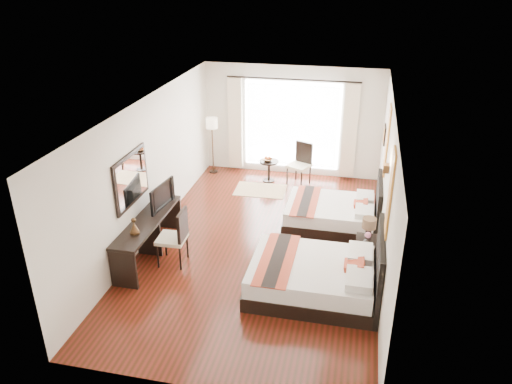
% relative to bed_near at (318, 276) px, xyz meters
% --- Properties ---
extents(floor, '(4.50, 7.50, 0.01)m').
position_rel_bed_near_xyz_m(floor, '(-1.23, 1.32, -0.32)').
color(floor, '#331709').
rests_on(floor, ground).
extents(ceiling, '(4.50, 7.50, 0.02)m').
position_rel_bed_near_xyz_m(ceiling, '(-1.23, 1.32, 2.48)').
color(ceiling, white).
rests_on(ceiling, wall_headboard).
extents(wall_headboard, '(0.01, 7.50, 2.80)m').
position_rel_bed_near_xyz_m(wall_headboard, '(1.01, 1.32, 1.09)').
color(wall_headboard, silver).
rests_on(wall_headboard, floor).
extents(wall_desk, '(0.01, 7.50, 2.80)m').
position_rel_bed_near_xyz_m(wall_desk, '(-3.48, 1.32, 1.09)').
color(wall_desk, silver).
rests_on(wall_desk, floor).
extents(wall_window, '(4.50, 0.01, 2.80)m').
position_rel_bed_near_xyz_m(wall_window, '(-1.23, 5.07, 1.09)').
color(wall_window, silver).
rests_on(wall_window, floor).
extents(wall_entry, '(4.50, 0.01, 2.80)m').
position_rel_bed_near_xyz_m(wall_entry, '(-1.23, -2.42, 1.09)').
color(wall_entry, silver).
rests_on(wall_entry, floor).
extents(window_glass, '(2.40, 0.02, 2.20)m').
position_rel_bed_near_xyz_m(window_glass, '(-1.23, 5.05, 0.99)').
color(window_glass, white).
rests_on(window_glass, wall_window).
extents(sheer_curtain, '(2.30, 0.02, 2.10)m').
position_rel_bed_near_xyz_m(sheer_curtain, '(-1.23, 4.99, 0.99)').
color(sheer_curtain, white).
rests_on(sheer_curtain, wall_window).
extents(drape_left, '(0.35, 0.14, 2.35)m').
position_rel_bed_near_xyz_m(drape_left, '(-2.68, 4.95, 0.97)').
color(drape_left, beige).
rests_on(drape_left, floor).
extents(drape_right, '(0.35, 0.14, 2.35)m').
position_rel_bed_near_xyz_m(drape_right, '(0.22, 4.95, 0.97)').
color(drape_right, beige).
rests_on(drape_right, floor).
extents(art_panel_near, '(0.03, 0.50, 1.35)m').
position_rel_bed_near_xyz_m(art_panel_near, '(1.00, 0.00, 1.64)').
color(art_panel_near, maroon).
rests_on(art_panel_near, wall_headboard).
extents(art_panel_far, '(0.03, 0.50, 1.35)m').
position_rel_bed_near_xyz_m(art_panel_far, '(1.00, 2.44, 1.64)').
color(art_panel_far, maroon).
rests_on(art_panel_far, wall_headboard).
extents(wall_sconce, '(0.10, 0.14, 0.14)m').
position_rel_bed_near_xyz_m(wall_sconce, '(0.96, 1.07, 1.61)').
color(wall_sconce, '#432C18').
rests_on(wall_sconce, wall_headboard).
extents(mirror_frame, '(0.04, 1.25, 0.95)m').
position_rel_bed_near_xyz_m(mirror_frame, '(-3.45, 0.50, 1.24)').
color(mirror_frame, black).
rests_on(mirror_frame, wall_desk).
extents(mirror_glass, '(0.01, 1.12, 0.82)m').
position_rel_bed_near_xyz_m(mirror_glass, '(-3.43, 0.50, 1.24)').
color(mirror_glass, white).
rests_on(mirror_glass, mirror_frame).
extents(bed_near, '(2.15, 1.67, 1.21)m').
position_rel_bed_near_xyz_m(bed_near, '(0.00, 0.00, 0.00)').
color(bed_near, black).
rests_on(bed_near, floor).
extents(bed_far, '(1.92, 1.50, 1.08)m').
position_rel_bed_near_xyz_m(bed_far, '(0.11, 2.44, -0.03)').
color(bed_far, black).
rests_on(bed_far, floor).
extents(nightstand, '(0.42, 0.52, 0.50)m').
position_rel_bed_near_xyz_m(nightstand, '(0.79, 1.07, -0.06)').
color(nightstand, black).
rests_on(nightstand, floor).
extents(table_lamp, '(0.25, 0.25, 0.40)m').
position_rel_bed_near_xyz_m(table_lamp, '(0.78, 1.15, 0.46)').
color(table_lamp, black).
rests_on(table_lamp, nightstand).
extents(vase, '(0.18, 0.18, 0.15)m').
position_rel_bed_near_xyz_m(vase, '(0.78, 0.90, 0.26)').
color(vase, black).
rests_on(vase, nightstand).
extents(console_desk, '(0.50, 2.20, 0.76)m').
position_rel_bed_near_xyz_m(console_desk, '(-3.22, 0.50, 0.06)').
color(console_desk, black).
rests_on(console_desk, floor).
extents(television, '(0.22, 0.86, 0.49)m').
position_rel_bed_near_xyz_m(television, '(-3.20, 1.05, 0.69)').
color(television, black).
rests_on(television, console_desk).
extents(bronze_figurine, '(0.23, 0.23, 0.26)m').
position_rel_bed_near_xyz_m(bronze_figurine, '(-3.22, -0.02, 0.57)').
color(bronze_figurine, '#432C18').
rests_on(bronze_figurine, console_desk).
extents(desk_chair, '(0.52, 0.52, 1.08)m').
position_rel_bed_near_xyz_m(desk_chair, '(-2.67, 0.35, 0.02)').
color(desk_chair, beige).
rests_on(desk_chair, floor).
extents(floor_lamp, '(0.30, 0.30, 1.47)m').
position_rel_bed_near_xyz_m(floor_lamp, '(-3.23, 4.67, 0.93)').
color(floor_lamp, black).
rests_on(floor_lamp, floor).
extents(side_table, '(0.47, 0.47, 0.54)m').
position_rel_bed_near_xyz_m(side_table, '(-1.69, 4.40, -0.04)').
color(side_table, black).
rests_on(side_table, floor).
extents(fruit_bowl, '(0.30, 0.30, 0.06)m').
position_rel_bed_near_xyz_m(fruit_bowl, '(-1.72, 4.38, 0.26)').
color(fruit_bowl, '#4E381C').
rests_on(fruit_bowl, side_table).
extents(window_chair, '(0.64, 0.64, 1.04)m').
position_rel_bed_near_xyz_m(window_chair, '(-0.92, 4.40, 0.00)').
color(window_chair, beige).
rests_on(window_chair, floor).
extents(jute_rug, '(1.25, 0.87, 0.01)m').
position_rel_bed_near_xyz_m(jute_rug, '(-1.78, 3.81, -0.31)').
color(jute_rug, tan).
rests_on(jute_rug, floor).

